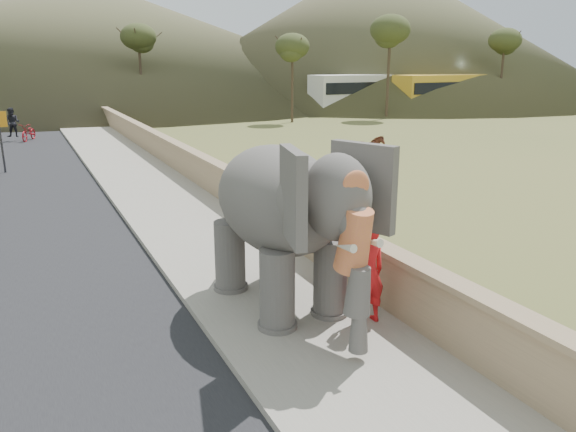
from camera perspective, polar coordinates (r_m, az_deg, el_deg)
The scene contains 13 objects.
ground at distance 9.00m, azimuth 3.13°, elevation -13.04°, with size 160.00×160.00×0.00m, color olive.
walkway at distance 17.85m, azimuth -12.43°, elevation 1.51°, with size 3.00×120.00×0.15m, color #9E9687.
parapet at distance 18.17m, azimuth -7.45°, elevation 3.53°, with size 0.30×120.00×1.10m, color tan.
signboard at distance 24.53m, azimuth -27.23°, elevation 7.66°, with size 0.60×0.08×2.40m.
cow at distance 24.66m, azimuth 8.07°, elevation 6.76°, with size 0.63×1.38×1.16m, color brown.
distant_car at distance 47.21m, azimuth -1.66°, elevation 11.25°, with size 1.70×4.23×1.44m, color #B1B1B8.
bus_white at distance 48.95m, azimuth 8.44°, elevation 12.22°, with size 2.50×11.00×3.10m, color white.
bus_orange at distance 50.57m, azimuth 16.31°, elevation 11.88°, with size 2.50×11.00×3.10m, color gold.
hill_right at distance 71.21m, azimuth 8.92°, elevation 18.41°, with size 56.00×56.00×16.00m, color brown.
hill_far at distance 77.46m, azimuth -19.90°, elevation 16.72°, with size 80.00×80.00×14.00m, color brown.
elephant_and_man at distance 9.65m, azimuth -0.94°, elevation -0.69°, with size 2.43×4.19×2.93m.
motorcyclist at distance 34.07m, azimuth -25.38°, elevation 8.05°, with size 1.82×1.90×1.82m.
trees at distance 33.17m, azimuth -17.64°, elevation 14.37°, with size 47.42×42.75×9.59m.
Camera 1 is at (-3.84, -6.91, 4.31)m, focal length 35.00 mm.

